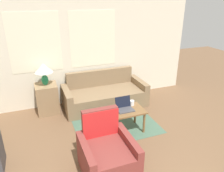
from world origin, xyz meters
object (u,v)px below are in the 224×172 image
(tv_remote, at_px, (103,111))
(table_lamp, at_px, (44,70))
(armchair, at_px, (107,155))
(couch, at_px, (104,95))
(cup_navy, at_px, (104,113))
(laptop, at_px, (125,107))
(cup_white, at_px, (132,103))
(coffee_table, at_px, (121,114))
(cup_yellow, at_px, (112,110))

(tv_remote, bearing_deg, table_lamp, 127.31)
(armchair, bearing_deg, couch, 72.03)
(couch, xyz_separation_m, table_lamp, (-1.33, 0.11, 0.77))
(cup_navy, bearing_deg, laptop, 11.43)
(cup_white, bearing_deg, coffee_table, -154.30)
(table_lamp, xyz_separation_m, cup_yellow, (1.09, -1.28, -0.52))
(table_lamp, height_order, coffee_table, table_lamp)
(cup_navy, xyz_separation_m, tv_remote, (0.04, 0.15, -0.04))
(cup_yellow, bearing_deg, coffee_table, -12.99)
(table_lamp, height_order, cup_yellow, table_lamp)
(couch, distance_m, coffee_table, 1.22)
(laptop, distance_m, cup_white, 0.24)
(laptop, height_order, cup_navy, laptop)
(laptop, height_order, tv_remote, laptop)
(armchair, height_order, laptop, armchair)
(table_lamp, height_order, cup_navy, table_lamp)
(couch, bearing_deg, coffee_table, -93.72)
(couch, relative_size, laptop, 6.22)
(cup_navy, distance_m, cup_white, 0.70)
(coffee_table, distance_m, laptop, 0.15)
(cup_navy, bearing_deg, couch, 70.81)
(couch, xyz_separation_m, cup_yellow, (-0.24, -1.17, 0.25))
(cup_white, xyz_separation_m, tv_remote, (-0.62, -0.05, -0.04))
(laptop, distance_m, tv_remote, 0.42)
(table_lamp, distance_m, cup_navy, 1.71)
(couch, height_order, table_lamp, table_lamp)
(table_lamp, distance_m, coffee_table, 1.92)
(coffee_table, relative_size, cup_navy, 9.27)
(cup_yellow, bearing_deg, tv_remote, 160.03)
(table_lamp, xyz_separation_m, laptop, (1.34, -1.27, -0.51))
(cup_yellow, height_order, cup_white, cup_white)
(armchair, xyz_separation_m, cup_white, (0.90, 1.02, 0.23))
(cup_navy, bearing_deg, table_lamp, 122.99)
(armchair, height_order, table_lamp, table_lamp)
(couch, height_order, cup_white, couch)
(coffee_table, height_order, tv_remote, tv_remote)
(couch, xyz_separation_m, cup_white, (0.23, -1.06, 0.26))
(coffee_table, bearing_deg, laptop, 22.55)
(couch, relative_size, cup_navy, 19.48)
(cup_white, bearing_deg, table_lamp, 143.08)
(cup_yellow, bearing_deg, cup_white, 13.29)
(cup_white, bearing_deg, couch, 102.12)
(armchair, height_order, cup_yellow, armchair)
(table_lamp, bearing_deg, laptop, -43.49)
(couch, relative_size, coffee_table, 2.10)
(coffee_table, relative_size, cup_yellow, 10.54)
(coffee_table, xyz_separation_m, tv_remote, (-0.32, 0.09, 0.07))
(coffee_table, relative_size, laptop, 2.96)
(armchair, bearing_deg, cup_yellow, 64.39)
(table_lamp, bearing_deg, cup_navy, -57.01)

